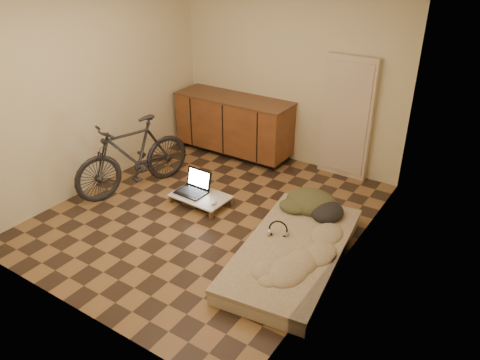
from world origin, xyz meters
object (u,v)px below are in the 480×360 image
Objects in this scene: laptop at (194,188)px; futon at (293,252)px; bicycle at (132,152)px; lap_desk at (201,196)px.

futon is at bearing -12.48° from laptop.
bicycle is 0.94m from laptop.
futon is 5.46× the size of laptop.
laptop is at bearing 30.33° from bicycle.
futon reaches higher than lap_desk.
lap_desk is 0.16m from laptop.
bicycle is at bearing -164.65° from laptop.
futon is 1.72m from laptop.
futon is (2.50, -0.22, -0.46)m from bicycle.
futon is 1.57m from lap_desk.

